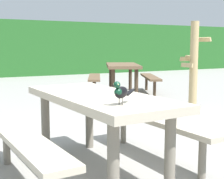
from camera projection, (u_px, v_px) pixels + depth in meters
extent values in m
plane|color=gray|center=(81.00, 172.00, 3.09)|extent=(60.00, 60.00, 0.00)
cube|color=#B2A893|center=(98.00, 98.00, 3.02)|extent=(0.87, 1.85, 0.07)
cylinder|color=slate|center=(113.00, 165.00, 2.34)|extent=(0.09, 0.09, 0.67)
cylinder|color=slate|center=(170.00, 153.00, 2.61)|extent=(0.09, 0.09, 0.67)
cylinder|color=slate|center=(46.00, 125.00, 3.53)|extent=(0.09, 0.09, 0.67)
cylinder|color=slate|center=(89.00, 119.00, 3.80)|extent=(0.09, 0.09, 0.67)
cube|color=#B2A893|center=(24.00, 139.00, 2.70)|extent=(0.39, 1.72, 0.05)
cylinder|color=slate|center=(7.00, 145.00, 3.27)|extent=(0.07, 0.07, 0.39)
cube|color=#B2A893|center=(157.00, 120.00, 3.42)|extent=(0.39, 1.72, 0.05)
cylinder|color=slate|center=(202.00, 158.00, 2.90)|extent=(0.07, 0.07, 0.39)
cylinder|color=slate|center=(123.00, 127.00, 3.99)|extent=(0.07, 0.07, 0.39)
ellipsoid|color=black|center=(121.00, 92.00, 2.45)|extent=(0.17, 0.13, 0.09)
ellipsoid|color=#0F3823|center=(118.00, 92.00, 2.41)|extent=(0.09, 0.08, 0.06)
sphere|color=#0F3823|center=(117.00, 85.00, 2.39)|extent=(0.05, 0.05, 0.05)
sphere|color=#EAE08C|center=(118.00, 84.00, 2.37)|extent=(0.01, 0.01, 0.01)
sphere|color=#EAE08C|center=(114.00, 84.00, 2.39)|extent=(0.01, 0.01, 0.01)
cone|color=black|center=(114.00, 85.00, 2.35)|extent=(0.03, 0.03, 0.02)
cube|color=black|center=(129.00, 92.00, 2.55)|extent=(0.10, 0.08, 0.04)
cylinder|color=#47423D|center=(122.00, 102.00, 2.44)|extent=(0.01, 0.01, 0.05)
cylinder|color=#47423D|center=(119.00, 101.00, 2.46)|extent=(0.01, 0.01, 0.05)
cube|color=brown|center=(123.00, 66.00, 8.10)|extent=(1.45, 1.95, 0.07)
cylinder|color=#423324|center=(130.00, 78.00, 8.86)|extent=(0.09, 0.09, 0.67)
cylinder|color=#423324|center=(111.00, 78.00, 8.83)|extent=(0.09, 0.09, 0.67)
cylinder|color=#423324|center=(136.00, 83.00, 7.47)|extent=(0.09, 0.09, 0.67)
cylinder|color=#423324|center=(113.00, 84.00, 7.44)|extent=(0.09, 0.09, 0.67)
cube|color=brown|center=(150.00, 77.00, 8.17)|extent=(0.98, 1.67, 0.05)
cylinder|color=#423324|center=(146.00, 83.00, 8.83)|extent=(0.07, 0.07, 0.39)
cylinder|color=#423324|center=(155.00, 89.00, 7.56)|extent=(0.07, 0.07, 0.39)
cube|color=brown|center=(94.00, 77.00, 8.11)|extent=(0.98, 1.67, 0.05)
cylinder|color=#423324|center=(95.00, 83.00, 8.77)|extent=(0.07, 0.07, 0.39)
cylinder|color=#423324|center=(94.00, 89.00, 7.50)|extent=(0.07, 0.07, 0.39)
cylinder|color=tan|center=(194.00, 65.00, 6.18)|extent=(0.15, 0.15, 1.64)
cube|color=tan|center=(192.00, 58.00, 6.33)|extent=(0.25, 0.16, 0.09)
cube|color=tan|center=(187.00, 65.00, 6.07)|extent=(0.08, 0.27, 0.08)
cube|color=tan|center=(204.00, 40.00, 6.21)|extent=(0.07, 0.37, 0.09)
cube|color=tan|center=(188.00, 59.00, 6.36)|extent=(0.35, 0.12, 0.09)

